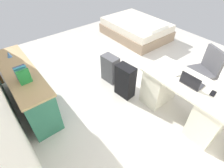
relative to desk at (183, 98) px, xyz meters
The scene contains 12 objects.
ground_plane 1.48m from the desk, ahead, with size 6.01×6.01×0.00m, color beige.
desk is the anchor object (origin of this frame).
office_chair 0.82m from the desk, 79.44° to the right, with size 0.60×0.60×0.94m.
credenza 2.71m from the desk, 46.45° to the left, with size 1.80×0.48×0.80m.
bed 3.14m from the desk, 30.27° to the right, with size 1.90×1.40×0.58m.
suitcase_black 1.07m from the desk, 22.94° to the left, with size 0.36×0.22×0.67m, color black.
suitcase_spare_grey 1.56m from the desk, 13.25° to the left, with size 0.36×0.22×0.59m, color #4C4C51.
laptop 0.41m from the desk, 139.57° to the left, with size 0.31×0.22×0.21m.
computer_mouse 0.43m from the desk, ahead, with size 0.06×0.10×0.03m, color white.
cell_phone_near_laptop 0.51m from the desk, behind, with size 0.07×0.14×0.01m, color black.
book_row 2.56m from the desk, 51.64° to the left, with size 0.23×0.17×0.24m.
figurine_small 3.11m from the desk, 39.65° to the left, with size 0.08×0.08×0.11m, color #4C7FBF.
Camera 1 is at (-2.28, 2.35, 2.49)m, focal length 28.04 mm.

